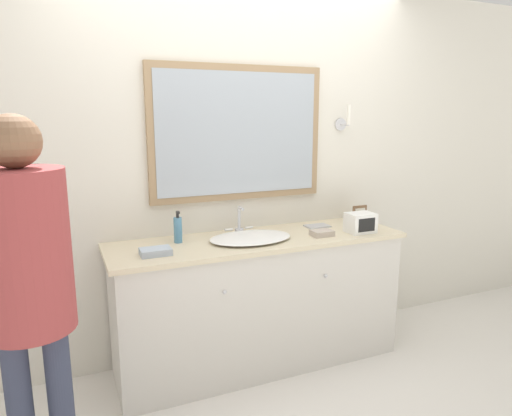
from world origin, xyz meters
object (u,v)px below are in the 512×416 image
object	(u,v)px
sink_basin	(250,237)
picture_frame	(360,214)
appliance_box	(360,223)
soap_bottle	(178,229)
person	(27,270)

from	to	relation	value
sink_basin	picture_frame	distance (m)	0.93
appliance_box	picture_frame	size ratio (longest dim) A/B	1.40
sink_basin	appliance_box	xyz separation A→B (m)	(0.76, -0.12, 0.05)
picture_frame	sink_basin	bearing A→B (deg)	-173.22
soap_bottle	person	world-z (taller)	person
soap_bottle	picture_frame	xyz separation A→B (m)	(1.35, -0.02, -0.02)
sink_basin	soap_bottle	distance (m)	0.46
picture_frame	person	world-z (taller)	person
appliance_box	soap_bottle	bearing A→B (deg)	168.37
sink_basin	person	xyz separation A→B (m)	(-1.24, -0.59, 0.15)
soap_bottle	picture_frame	size ratio (longest dim) A/B	1.54
appliance_box	person	bearing A→B (deg)	-166.67
sink_basin	picture_frame	size ratio (longest dim) A/B	4.07
sink_basin	picture_frame	bearing A→B (deg)	6.78
appliance_box	person	world-z (taller)	person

